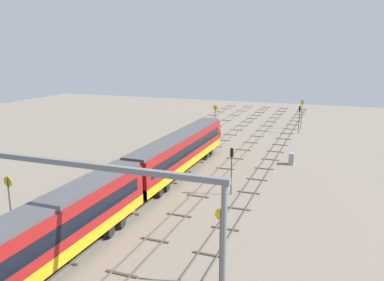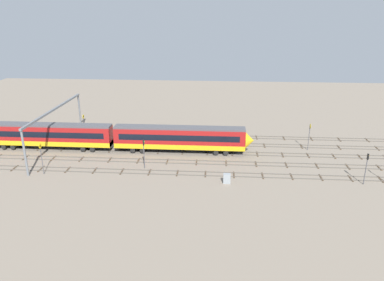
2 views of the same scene
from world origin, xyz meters
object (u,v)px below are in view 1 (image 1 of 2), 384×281
at_px(speed_sign_near_foreground, 302,111).
at_px(speed_sign_distant_end, 215,115).
at_px(signal_light_trackside_approach, 299,116).
at_px(train, 42,240).
at_px(speed_sign_mid_trackside, 221,237).
at_px(overhead_gantry, 46,181).
at_px(relay_cabinet, 292,159).
at_px(speed_sign_far_trackside, 10,198).
at_px(signal_light_trackside_departure, 232,165).

relative_size(speed_sign_near_foreground, speed_sign_distant_end, 1.09).
bearing_deg(signal_light_trackside_approach, speed_sign_distant_end, 110.46).
height_order(train, signal_light_trackside_approach, signal_light_trackside_approach).
height_order(speed_sign_mid_trackside, signal_light_trackside_approach, speed_sign_mid_trackside).
distance_m(overhead_gantry, signal_light_trackside_approach, 53.97).
bearing_deg(speed_sign_near_foreground, speed_sign_mid_trackside, 179.89).
relative_size(train, relay_cabinet, 48.36).
bearing_deg(speed_sign_near_foreground, speed_sign_distant_end, 123.33).
xyz_separation_m(train, speed_sign_near_foreground, (57.74, -11.34, 0.92)).
distance_m(speed_sign_distant_end, relay_cabinet, 22.03).
xyz_separation_m(signal_light_trackside_approach, relay_cabinet, (-20.86, -1.12, -2.47)).
distance_m(speed_sign_far_trackside, speed_sign_distant_end, 44.59).
xyz_separation_m(signal_light_trackside_approach, signal_light_trackside_departure, (-34.54, 3.53, 0.01)).
relative_size(speed_sign_near_foreground, signal_light_trackside_approach, 1.12).
height_order(overhead_gantry, speed_sign_distant_end, overhead_gantry).
bearing_deg(speed_sign_mid_trackside, relay_cabinet, -2.29).
height_order(signal_light_trackside_approach, signal_light_trackside_departure, signal_light_trackside_departure).
bearing_deg(speed_sign_mid_trackside, train, 105.93).
bearing_deg(speed_sign_distant_end, speed_sign_near_foreground, -56.67).
bearing_deg(overhead_gantry, relay_cabinet, -21.54).
xyz_separation_m(train, overhead_gantry, (0.99, 0.13, 3.71)).
bearing_deg(speed_sign_near_foreground, signal_light_trackside_departure, 174.71).
bearing_deg(train, speed_sign_distant_end, 3.55).
distance_m(speed_sign_mid_trackside, speed_sign_distant_end, 47.29).
xyz_separation_m(train, speed_sign_far_trackside, (3.87, 6.56, 0.55)).
relative_size(overhead_gantry, speed_sign_far_trackside, 4.95).
distance_m(overhead_gantry, speed_sign_far_trackside, 7.72).
bearing_deg(signal_light_trackside_approach, signal_light_trackside_departure, 174.16).
distance_m(overhead_gantry, speed_sign_mid_trackside, 11.99).
height_order(speed_sign_near_foreground, speed_sign_distant_end, speed_sign_near_foreground).
bearing_deg(speed_sign_mid_trackside, speed_sign_near_foreground, -0.11).
relative_size(speed_sign_far_trackside, relay_cabinet, 3.25).
relative_size(speed_sign_mid_trackside, speed_sign_far_trackside, 1.04).
distance_m(train, overhead_gantry, 3.84).
xyz_separation_m(speed_sign_near_foreground, signal_light_trackside_departure, (-38.64, 3.58, -0.32)).
bearing_deg(signal_light_trackside_departure, overhead_gantry, 156.44).
relative_size(speed_sign_distant_end, signal_light_trackside_approach, 1.03).
distance_m(train, speed_sign_far_trackside, 7.64).
xyz_separation_m(speed_sign_mid_trackside, signal_light_trackside_approach, (50.43, -0.06, -0.03)).
bearing_deg(overhead_gantry, signal_light_trackside_approach, -12.25).
height_order(signal_light_trackside_approach, relay_cabinet, signal_light_trackside_approach).
bearing_deg(signal_light_trackside_departure, speed_sign_mid_trackside, -167.67).
distance_m(overhead_gantry, signal_light_trackside_departure, 20.00).
height_order(overhead_gantry, speed_sign_near_foreground, overhead_gantry).
xyz_separation_m(speed_sign_distant_end, signal_light_trackside_departure, (-29.21, -10.76, -0.09)).
bearing_deg(speed_sign_distant_end, relay_cabinet, -135.21).
xyz_separation_m(train, speed_sign_mid_trackside, (3.21, -11.24, 0.62)).
bearing_deg(speed_sign_mid_trackside, signal_light_trackside_departure, 12.33).
bearing_deg(signal_light_trackside_approach, speed_sign_mid_trackside, 179.93).
distance_m(train, relay_cabinet, 35.10).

